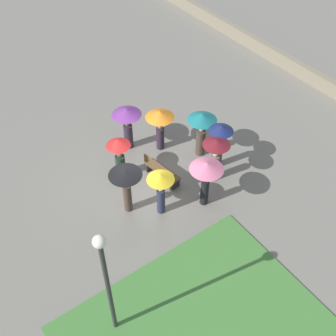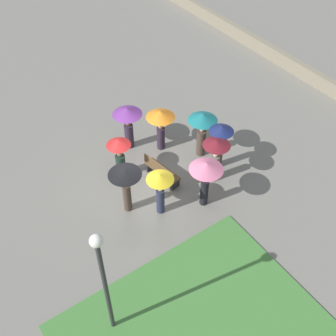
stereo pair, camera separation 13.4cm
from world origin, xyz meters
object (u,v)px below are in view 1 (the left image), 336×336
Objects in this scene: crowd_person_pink at (206,172)px; crowd_person_navy at (220,137)px; crowd_person_maroon at (216,153)px; crowd_person_teal at (202,125)px; crowd_person_red at (119,151)px; crowd_person_yellow at (161,185)px; park_bench at (161,171)px; crowd_person_purple at (127,119)px; crowd_person_black at (126,180)px; crowd_person_orange at (160,120)px; lamp_post at (106,275)px.

crowd_person_pink is 2.06m from crowd_person_navy.
crowd_person_maroon is 1.49m from crowd_person_teal.
crowd_person_red is at bearing 84.30° from crowd_person_navy.
park_bench is at bearing -172.68° from crowd_person_yellow.
crowd_person_navy reaches higher than crowd_person_purple.
crowd_person_navy is (1.21, -1.66, -0.16)m from crowd_person_pink.
crowd_person_maroon is 0.98× the size of crowd_person_black.
crowd_person_orange is at bearing 143.50° from crowd_person_teal.
crowd_person_navy is 0.95m from crowd_person_teal.
lamp_post reaches higher than crowd_person_pink.
crowd_person_teal is at bearing -119.45° from crowd_person_purple.
park_bench is 0.81× the size of crowd_person_teal.
crowd_person_teal is at bearing 59.00° from crowd_person_pink.
crowd_person_yellow is at bearing -141.46° from crowd_person_teal.
crowd_person_navy is 2.48m from crowd_person_orange.
crowd_person_pink is at bearing -114.59° from crowd_person_teal.
crowd_person_purple is 3.36m from crowd_person_black.
crowd_person_pink is 1.11× the size of crowd_person_red.
crowd_person_teal is (0.32, -2.12, 1.00)m from park_bench.
crowd_person_maroon is at bearing -133.32° from park_bench.
crowd_person_orange is (2.79, -1.89, 0.09)m from crowd_person_yellow.
crowd_person_teal is at bearing 29.52° from crowd_person_navy.
park_bench is 2.16m from crowd_person_maroon.
crowd_person_black is (-0.84, 3.89, 0.03)m from crowd_person_teal.
crowd_person_navy is (-0.62, -2.26, 0.96)m from park_bench.
lamp_post is at bearing 159.77° from crowd_person_purple.
crowd_person_teal reaches higher than crowd_person_navy.
crowd_person_teal reaches higher than crowd_person_purple.
crowd_person_navy is 1.00× the size of crowd_person_teal.
lamp_post is at bearing -151.90° from crowd_person_pink.
lamp_post is 7.53m from crowd_person_navy.
crowd_person_maroon reaches higher than crowd_person_yellow.
crowd_person_pink is 3.40m from crowd_person_red.
park_bench is 0.38× the size of lamp_post.
crowd_person_teal is at bearing -91.51° from park_bench.
crowd_person_purple is (3.42, 1.65, 0.12)m from crowd_person_maroon.
lamp_post reaches higher than crowd_person_maroon.
crowd_person_navy is at bearing 143.72° from crowd_person_yellow.
crowd_person_maroon reaches higher than park_bench.
lamp_post is (-4.01, 4.34, 2.29)m from park_bench.
park_bench is at bearing -160.78° from crowd_person_teal.
crowd_person_teal reaches higher than crowd_person_black.
lamp_post is 7.88m from crowd_person_teal.
crowd_person_teal reaches higher than crowd_person_orange.
crowd_person_teal reaches higher than park_bench.
crowd_person_maroon is at bearing 148.77° from crowd_person_navy.
crowd_person_maroon is 0.99× the size of crowd_person_purple.
park_bench is 2.12m from crowd_person_black.
park_bench is 0.81× the size of crowd_person_pink.
crowd_person_orange is 2.17m from crowd_person_red.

